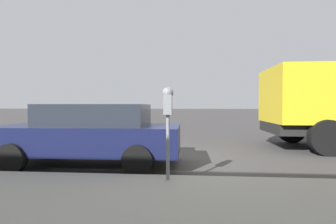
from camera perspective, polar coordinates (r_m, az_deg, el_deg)
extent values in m
plane|color=#3D3A3A|center=(7.18, -0.67, -10.18)|extent=(220.00, 220.00, 0.00)
cylinder|color=gray|center=(4.55, -0.03, -7.69)|extent=(0.06, 0.06, 1.13)
cube|color=gray|center=(4.49, -0.03, 1.60)|extent=(0.20, 0.14, 0.34)
sphere|color=gray|center=(4.50, -0.03, 4.19)|extent=(0.19, 0.19, 0.19)
cube|color=#B21919|center=(4.60, 0.09, 1.07)|extent=(0.01, 0.11, 0.12)
cube|color=black|center=(4.60, 0.09, 2.55)|extent=(0.01, 0.10, 0.08)
cube|color=#14193D|center=(6.66, -16.83, -5.56)|extent=(1.82, 4.41, 0.64)
cube|color=#232833|center=(6.55, -15.43, -0.61)|extent=(1.59, 2.48, 0.51)
cylinder|color=black|center=(6.57, -30.94, -8.63)|extent=(0.23, 0.64, 0.64)
cylinder|color=black|center=(8.05, -23.66, -6.72)|extent=(0.23, 0.64, 0.64)
cylinder|color=black|center=(5.50, -6.65, -10.38)|extent=(0.23, 0.64, 0.64)
cylinder|color=black|center=(7.21, -4.00, -7.55)|extent=(0.23, 0.64, 0.64)
cube|color=gold|center=(10.00, 28.04, 3.24)|extent=(2.68, 2.52, 1.84)
cylinder|color=black|center=(8.83, 31.38, -4.79)|extent=(0.30, 1.04, 1.04)
cylinder|color=black|center=(11.27, 25.27, -3.42)|extent=(0.30, 1.04, 1.04)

